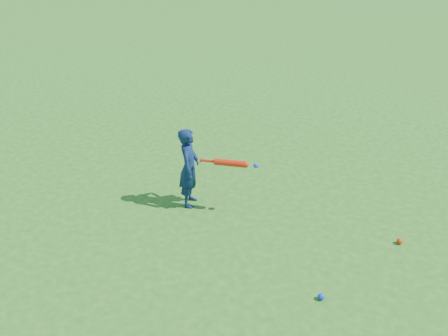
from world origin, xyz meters
name	(u,v)px	position (x,y,z in m)	size (l,w,h in m)	color
ground	(124,208)	(0.00, 0.00, 0.00)	(80.00, 80.00, 0.00)	#246818
child	(189,168)	(0.76, 0.56, 0.58)	(0.42, 0.28, 1.16)	#0E2045
ground_ball_red	(400,241)	(3.63, 0.96, 0.04)	(0.08, 0.08, 0.08)	red
ground_ball_blue	(321,297)	(3.07, -0.50, 0.04)	(0.08, 0.08, 0.08)	#0B38CB
bat_swing	(233,163)	(1.38, 0.68, 0.74)	(0.79, 0.27, 0.09)	red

